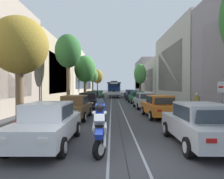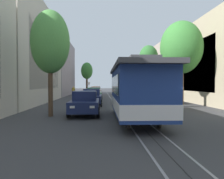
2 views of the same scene
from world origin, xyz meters
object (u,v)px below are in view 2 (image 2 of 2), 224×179
object	(u,v)px
parked_car_green_fifth_left	(149,97)
street_sign_post	(89,86)
street_tree_kerb_right_near	(87,71)
street_tree_kerb_right_second	(50,42)
parked_car_black_fourth_left	(140,94)
parked_car_brown_second_left	(128,91)
parked_car_navy_fifth_right	(92,97)
parked_car_silver_near_right	(97,90)
street_tree_kerb_left_mid	(181,48)
parked_car_silver_mid_right	(95,92)
parked_car_navy_sixth_right	(85,103)
parked_car_green_fourth_right	(94,94)
parked_car_black_mid_left	(131,92)
parked_car_orange_second_right	(95,91)
pedestrian_on_left_pavement	(73,91)
street_tree_kerb_left_second	(149,58)
parked_car_white_near_left	(123,90)
street_tree_kerb_left_near	(136,73)
motorcycle_with_rider	(114,89)
fire_hydrant	(131,92)

from	to	relation	value
parked_car_green_fifth_left	street_sign_post	distance (m)	24.83
parked_car_green_fifth_left	street_tree_kerb_right_near	bearing A→B (deg)	-73.02
street_tree_kerb_right_second	parked_car_black_fourth_left	bearing A→B (deg)	-121.05
parked_car_brown_second_left	parked_car_navy_fifth_right	bearing A→B (deg)	73.23
parked_car_green_fifth_left	parked_car_silver_near_right	bearing A→B (deg)	-77.49
street_tree_kerb_left_mid	parked_car_silver_mid_right	bearing A→B (deg)	-61.61
parked_car_navy_sixth_right	street_sign_post	size ratio (longest dim) A/B	1.76
street_tree_kerb_right_second	parked_car_brown_second_left	bearing A→B (deg)	-107.25
parked_car_green_fourth_right	street_tree_kerb_left_mid	distance (m)	12.25
parked_car_black_mid_left	parked_car_silver_near_right	size ratio (longest dim) A/B	1.00
parked_car_orange_second_right	pedestrian_on_left_pavement	world-z (taller)	pedestrian_on_left_pavement
parked_car_navy_fifth_right	street_tree_kerb_left_second	xyz separation A→B (m)	(-7.91, -11.35, 5.11)
parked_car_navy_fifth_right	street_tree_kerb_left_second	world-z (taller)	street_tree_kerb_left_second
parked_car_white_near_left	street_tree_kerb_right_second	size ratio (longest dim) A/B	0.65
parked_car_navy_sixth_right	street_tree_kerb_right_second	size ratio (longest dim) A/B	0.65
parked_car_silver_mid_right	parked_car_white_near_left	bearing A→B (deg)	-114.26
street_tree_kerb_left_near	street_sign_post	xyz separation A→B (m)	(9.46, -1.34, -2.66)
parked_car_black_mid_left	street_tree_kerb_right_second	bearing A→B (deg)	68.61
parked_car_black_fourth_left	street_sign_post	size ratio (longest dim) A/B	1.77
parked_car_white_near_left	street_tree_kerb_left_near	distance (m)	4.84
parked_car_silver_mid_right	parked_car_navy_fifth_right	xyz separation A→B (m)	(-0.05, 12.78, 0.00)
parked_car_black_fourth_left	street_tree_kerb_right_second	world-z (taller)	street_tree_kerb_right_second
parked_car_navy_fifth_right	street_tree_kerb_right_near	distance (m)	25.75
parked_car_brown_second_left	pedestrian_on_left_pavement	size ratio (longest dim) A/B	2.62
parked_car_brown_second_left	parked_car_black_mid_left	xyz separation A→B (m)	(0.21, 5.94, 0.00)
parked_car_silver_near_right	street_tree_kerb_right_second	distance (m)	32.69
parked_car_black_mid_left	street_sign_post	xyz separation A→B (m)	(7.14, -10.91, 0.75)
parked_car_black_mid_left	pedestrian_on_left_pavement	distance (m)	9.82
parked_car_brown_second_left	parked_car_green_fourth_right	distance (m)	14.12
parked_car_white_near_left	parked_car_silver_near_right	world-z (taller)	same
parked_car_green_fifth_left	parked_car_green_fourth_right	bearing A→B (deg)	-46.68
street_tree_kerb_right_near	parked_car_brown_second_left	bearing A→B (deg)	141.75
street_tree_kerb_left_second	street_sign_post	world-z (taller)	street_tree_kerb_left_second
street_tree_kerb_left_near	pedestrian_on_left_pavement	world-z (taller)	street_tree_kerb_left_near
parked_car_brown_second_left	motorcycle_with_rider	size ratio (longest dim) A/B	2.36
street_tree_kerb_right_second	parked_car_white_near_left	bearing A→B (deg)	-103.84
parked_car_silver_near_right	street_tree_kerb_right_near	bearing A→B (deg)	3.85
parked_car_brown_second_left	parked_car_black_fourth_left	distance (m)	12.71
parked_car_white_near_left	parked_car_black_mid_left	world-z (taller)	same
motorcycle_with_rider	parked_car_green_fifth_left	bearing A→B (deg)	94.23
parked_car_brown_second_left	parked_car_green_fourth_right	world-z (taller)	same
parked_car_black_mid_left	parked_car_navy_sixth_right	distance (m)	20.34
parked_car_navy_fifth_right	street_tree_kerb_right_second	world-z (taller)	street_tree_kerb_right_second
parked_car_green_fourth_right	fire_hydrant	distance (m)	19.80
parked_car_black_fourth_left	parked_car_silver_mid_right	distance (m)	8.55
parked_car_silver_mid_right	street_tree_kerb_left_second	bearing A→B (deg)	169.86
parked_car_black_mid_left	parked_car_black_fourth_left	world-z (taller)	same
parked_car_orange_second_right	street_sign_post	xyz separation A→B (m)	(1.46, -5.41, 0.75)
street_tree_kerb_left_near	street_tree_kerb_left_second	world-z (taller)	street_tree_kerb_left_second
pedestrian_on_left_pavement	street_sign_post	distance (m)	8.14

